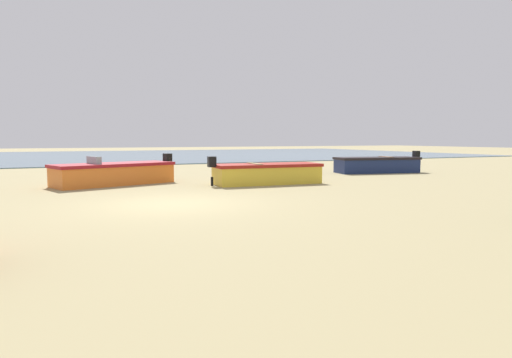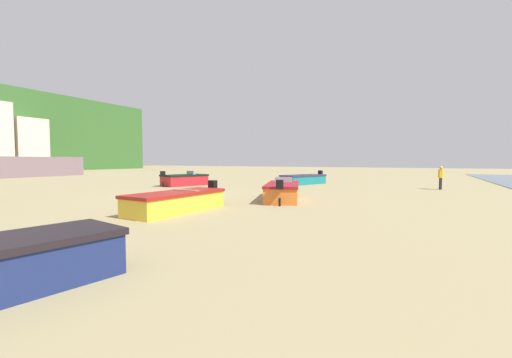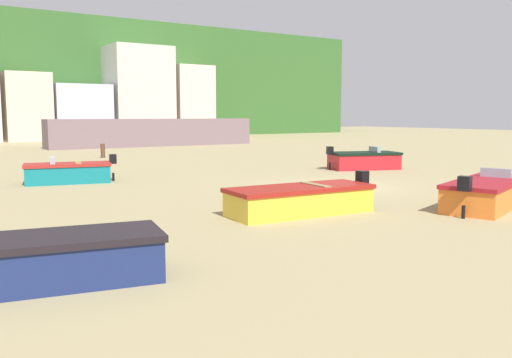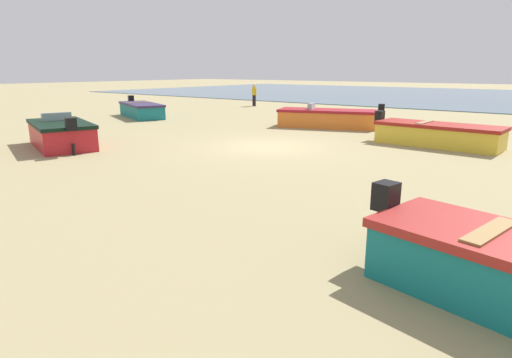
# 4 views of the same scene
# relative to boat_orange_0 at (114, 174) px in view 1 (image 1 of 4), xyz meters

# --- Properties ---
(ground_plane) EXTENTS (160.00, 160.00, 0.00)m
(ground_plane) POSITION_rel_boat_orange_0_xyz_m (-0.85, 6.01, -0.43)
(ground_plane) COLOR #988A5F
(tidal_water) EXTENTS (80.00, 36.00, 0.06)m
(tidal_water) POSITION_rel_boat_orange_0_xyz_m (-0.85, -29.99, -0.40)
(tidal_water) COLOR slate
(tidal_water) RESTS_ON ground
(boat_orange_0) EXTENTS (4.92, 3.02, 1.16)m
(boat_orange_0) POSITION_rel_boat_orange_0_xyz_m (0.00, 0.00, 0.00)
(boat_orange_0) COLOR orange
(boat_orange_0) RESTS_ON ground
(boat_yellow_4) EXTENTS (4.59, 1.80, 1.12)m
(boat_yellow_4) POSITION_rel_boat_orange_0_xyz_m (-5.58, 2.17, -0.02)
(boat_yellow_4) COLOR gold
(boat_yellow_4) RESTS_ON ground
(boat_navy_5) EXTENTS (4.77, 2.25, 1.14)m
(boat_navy_5) POSITION_rel_boat_orange_0_xyz_m (-13.37, -0.57, -0.01)
(boat_navy_5) COLOR navy
(boat_navy_5) RESTS_ON ground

